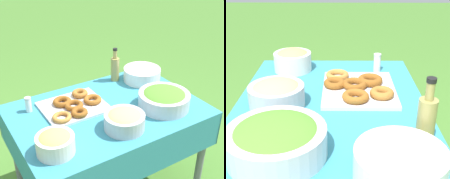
{
  "view_description": "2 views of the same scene",
  "coord_description": "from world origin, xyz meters",
  "views": [
    {
      "loc": [
        0.86,
        1.44,
        1.77
      ],
      "look_at": [
        -0.06,
        -0.05,
        0.82
      ],
      "focal_mm": 50.0,
      "sensor_mm": 36.0,
      "label": 1
    },
    {
      "loc": [
        -1.16,
        -0.04,
        1.34
      ],
      "look_at": [
        0.06,
        -0.03,
        0.77
      ],
      "focal_mm": 50.0,
      "sensor_mm": 36.0,
      "label": 2
    }
  ],
  "objects": [
    {
      "name": "pasta_bowl",
      "position": [
        0.02,
        0.23,
        0.77
      ],
      "size": [
        0.24,
        0.24,
        0.11
      ],
      "color": "#B2B7BC",
      "rests_on": "picnic_table"
    },
    {
      "name": "picnic_table",
      "position": [
        0.0,
        0.0,
        0.61
      ],
      "size": [
        1.19,
        0.82,
        0.71
      ],
      "color": "teal",
      "rests_on": "ground_plane"
    },
    {
      "name": "plate_stack",
      "position": [
        -0.43,
        -0.21,
        0.76
      ],
      "size": [
        0.27,
        0.27,
        0.1
      ],
      "color": "white",
      "rests_on": "picnic_table"
    },
    {
      "name": "donut_platter",
      "position": [
        0.17,
        -0.12,
        0.73
      ],
      "size": [
        0.4,
        0.35,
        0.05
      ],
      "color": "silver",
      "rests_on": "picnic_table"
    },
    {
      "name": "fruit_bowl",
      "position": [
        0.44,
        0.22,
        0.78
      ],
      "size": [
        0.2,
        0.2,
        0.12
      ],
      "color": "silver",
      "rests_on": "picnic_table"
    },
    {
      "name": "olive_oil_bottle",
      "position": [
        -0.26,
        -0.33,
        0.81
      ],
      "size": [
        0.06,
        0.06,
        0.25
      ],
      "color": "#998E4C",
      "rests_on": "picnic_table"
    },
    {
      "name": "salt_shaker",
      "position": [
        0.43,
        -0.24,
        0.76
      ],
      "size": [
        0.04,
        0.04,
        0.1
      ],
      "color": "white",
      "rests_on": "picnic_table"
    },
    {
      "name": "salad_bowl",
      "position": [
        -0.32,
        0.16,
        0.77
      ],
      "size": [
        0.33,
        0.33,
        0.12
      ],
      "color": "silver",
      "rests_on": "picnic_table"
    }
  ]
}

